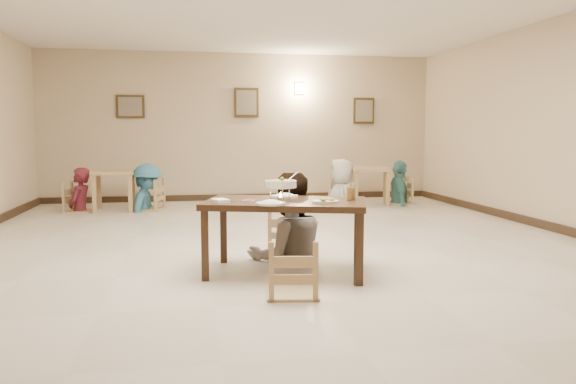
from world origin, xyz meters
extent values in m
plane|color=beige|center=(0.00, 0.00, 0.00)|extent=(10.00, 10.00, 0.00)
plane|color=#C7B191|center=(0.00, 5.00, 1.50)|extent=(10.00, 0.00, 10.00)
plane|color=#C7B191|center=(0.00, -5.00, 1.50)|extent=(10.00, 0.00, 10.00)
cube|color=black|center=(0.00, 4.97, 0.06)|extent=(8.00, 0.06, 0.12)
cube|color=black|center=(3.97, 0.00, 0.06)|extent=(0.06, 10.00, 0.12)
cube|color=#382713|center=(-2.20, 4.96, 1.90)|extent=(0.55, 0.03, 0.45)
cube|color=gray|center=(-2.20, 4.94, 1.90)|extent=(0.45, 0.01, 0.37)
cube|color=#382713|center=(0.10, 4.96, 2.00)|extent=(0.50, 0.03, 0.60)
cube|color=gray|center=(0.10, 4.94, 2.00)|extent=(0.41, 0.01, 0.49)
cube|color=#382713|center=(2.60, 4.96, 1.85)|extent=(0.45, 0.03, 0.55)
cube|color=gray|center=(2.60, 4.94, 1.85)|extent=(0.37, 0.01, 0.45)
cube|color=#FFD88C|center=(1.20, 4.96, 2.30)|extent=(0.16, 0.05, 0.22)
cube|color=#382416|center=(-0.14, -1.23, 0.70)|extent=(1.73, 1.28, 0.06)
cube|color=#382416|center=(-0.94, -1.38, 0.33)|extent=(0.07, 0.07, 0.67)
cube|color=#382416|center=(0.43, -1.79, 0.33)|extent=(0.07, 0.07, 0.67)
cube|color=#382416|center=(-0.72, -0.67, 0.33)|extent=(0.07, 0.07, 0.67)
cube|color=#382416|center=(0.65, -1.07, 0.33)|extent=(0.07, 0.07, 0.67)
cube|color=tan|center=(-0.03, -0.46, 0.43)|extent=(0.44, 0.44, 0.05)
cube|color=tan|center=(-0.21, -1.99, 0.43)|extent=(0.44, 0.44, 0.05)
imported|color=gray|center=(0.00, -0.55, 0.95)|extent=(1.00, 0.82, 1.90)
torus|color=silver|center=(-0.20, -1.25, 0.85)|extent=(0.24, 0.24, 0.01)
cylinder|color=silver|center=(-0.20, -1.25, 0.74)|extent=(0.06, 0.06, 0.04)
cone|color=#FFA526|center=(-0.20, -1.25, 0.79)|extent=(0.04, 0.04, 0.05)
cylinder|color=white|center=(-0.20, -1.25, 0.89)|extent=(0.31, 0.31, 0.07)
cylinder|color=orange|center=(-0.20, -1.25, 0.92)|extent=(0.27, 0.27, 0.02)
sphere|color=#2D7223|center=(-0.19, -1.26, 0.94)|extent=(0.04, 0.04, 0.04)
cylinder|color=silver|center=(-0.08, -1.19, 0.95)|extent=(0.14, 0.09, 0.10)
cylinder|color=silver|center=(-0.10, -1.19, 0.79)|extent=(0.01, 0.01, 0.14)
cylinder|color=silver|center=(-0.29, -1.19, 0.79)|extent=(0.01, 0.01, 0.14)
cylinder|color=silver|center=(-0.20, -1.36, 0.79)|extent=(0.01, 0.01, 0.14)
cylinder|color=white|center=(-0.11, -0.97, 0.74)|extent=(0.28, 0.28, 0.02)
ellipsoid|color=white|center=(-0.11, -0.97, 0.74)|extent=(0.19, 0.16, 0.06)
cylinder|color=white|center=(-0.33, -1.53, 0.74)|extent=(0.27, 0.27, 0.02)
ellipsoid|color=white|center=(-0.33, -1.53, 0.74)|extent=(0.18, 0.15, 0.06)
cylinder|color=white|center=(0.19, -1.48, 0.74)|extent=(0.26, 0.26, 0.02)
sphere|color=#2D7223|center=(0.15, -1.55, 0.76)|extent=(0.04, 0.04, 0.04)
cylinder|color=white|center=(-0.52, -1.29, 0.74)|extent=(0.12, 0.12, 0.02)
cylinder|color=#B4321C|center=(-0.52, -1.29, 0.74)|extent=(0.09, 0.09, 0.01)
cube|color=white|center=(-0.78, -1.28, 0.74)|extent=(0.19, 0.21, 0.03)
cube|color=silver|center=(-0.73, -1.20, 0.74)|extent=(0.08, 0.18, 0.01)
cube|color=silver|center=(-0.69, -1.20, 0.74)|extent=(0.08, 0.18, 0.01)
cylinder|color=white|center=(0.49, -1.32, 0.81)|extent=(0.08, 0.08, 0.16)
cylinder|color=orange|center=(0.49, -1.32, 0.79)|extent=(0.07, 0.07, 0.12)
cube|color=tan|center=(-2.40, 3.74, 0.69)|extent=(0.73, 0.73, 0.06)
cube|color=tan|center=(-2.69, 3.43, 0.33)|extent=(0.07, 0.07, 0.66)
cube|color=tan|center=(-2.09, 3.44, 0.33)|extent=(0.07, 0.07, 0.66)
cube|color=tan|center=(-2.70, 4.03, 0.33)|extent=(0.07, 0.07, 0.66)
cube|color=tan|center=(-2.10, 4.04, 0.33)|extent=(0.07, 0.07, 0.66)
cube|color=tan|center=(2.41, 3.84, 0.68)|extent=(0.88, 0.88, 0.06)
cube|color=tan|center=(2.04, 3.64, 0.33)|extent=(0.07, 0.07, 0.65)
cube|color=tan|center=(2.61, 3.47, 0.33)|extent=(0.07, 0.07, 0.65)
cube|color=tan|center=(2.21, 4.21, 0.33)|extent=(0.07, 0.07, 0.65)
cube|color=tan|center=(2.78, 4.04, 0.33)|extent=(0.07, 0.07, 0.65)
cube|color=tan|center=(-2.97, 3.67, 0.45)|extent=(0.46, 0.46, 0.05)
cube|color=tan|center=(-1.82, 3.72, 0.48)|extent=(0.50, 0.50, 0.05)
cube|color=tan|center=(1.84, 3.91, 0.47)|extent=(0.48, 0.48, 0.05)
cube|color=tan|center=(2.98, 3.81, 0.45)|extent=(0.46, 0.46, 0.05)
imported|color=maroon|center=(-2.97, 3.67, 0.78)|extent=(0.50, 0.64, 1.56)
imported|color=teal|center=(-1.82, 3.72, 0.84)|extent=(0.85, 1.19, 1.68)
imported|color=silver|center=(1.84, 3.91, 0.88)|extent=(0.74, 0.97, 1.76)
imported|color=teal|center=(2.98, 3.81, 0.85)|extent=(0.60, 1.06, 1.70)
camera|label=1|loc=(-1.06, -6.59, 1.38)|focal=35.00mm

